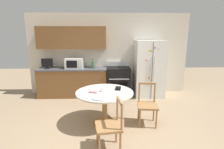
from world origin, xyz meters
name	(u,v)px	position (x,y,z in m)	size (l,w,h in m)	color
ground_plane	(111,134)	(0.00, 0.00, 0.00)	(14.00, 14.00, 0.00)	#9E8466
back_wall	(99,50)	(-0.30, 2.59, 1.44)	(5.20, 0.44, 2.60)	silver
kitchen_counter	(73,82)	(-1.14, 2.29, 0.45)	(2.14, 0.64, 0.90)	brown
refrigerator	(149,69)	(1.28, 2.22, 0.88)	(0.91, 0.74, 1.77)	white
oven_range	(118,81)	(0.30, 2.26, 0.47)	(0.73, 0.68, 1.08)	black
microwave	(74,63)	(-1.07, 2.29, 1.06)	(0.55, 0.38, 0.32)	white
countertop_tv	(47,63)	(-1.92, 2.31, 1.07)	(0.35, 0.16, 0.31)	black
counter_bottle	(93,65)	(-0.49, 2.27, 1.01)	(0.07, 0.07, 0.30)	#2D6B38
dining_table	(105,98)	(-0.12, 0.45, 0.60)	(1.24, 1.24, 0.73)	beige
dining_chair_right	(147,105)	(0.81, 0.39, 0.43)	(0.46, 0.46, 0.90)	#9E7042
dining_chair_near	(110,126)	(-0.02, -0.48, 0.43)	(0.47, 0.47, 0.90)	#9E7042
candle_glass	(102,90)	(-0.17, 0.46, 0.77)	(0.08, 0.08, 0.08)	silver
folded_napkin	(93,92)	(-0.36, 0.36, 0.76)	(0.19, 0.11, 0.05)	pink
wallet	(118,89)	(0.18, 0.57, 0.76)	(0.14, 0.15, 0.07)	black
mail_stack	(100,98)	(-0.20, 0.04, 0.74)	(0.35, 0.37, 0.02)	white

